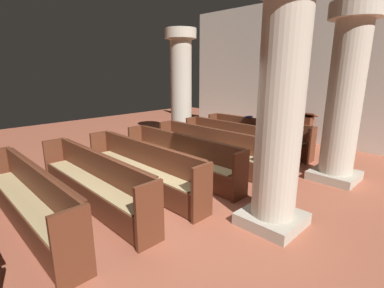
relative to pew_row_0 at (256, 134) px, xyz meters
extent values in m
plane|color=#AD5B42|center=(0.76, -3.98, -0.48)|extent=(19.20, 19.20, 0.00)
cube|color=silver|center=(0.76, 2.10, 1.77)|extent=(10.00, 0.16, 4.50)
cube|color=brown|center=(0.00, -0.02, -0.06)|extent=(3.22, 0.38, 0.05)
cube|color=brown|center=(0.00, 0.14, 0.20)|extent=(3.22, 0.04, 0.47)
cube|color=#562B1A|center=(0.00, 0.19, 0.42)|extent=(3.09, 0.06, 0.02)
cube|color=#5B2D1B|center=(-1.64, -0.02, -0.02)|extent=(0.06, 0.44, 0.91)
cube|color=#5B2D1B|center=(1.64, -0.02, -0.02)|extent=(0.06, 0.44, 0.91)
cube|color=brown|center=(0.00, -0.20, -0.27)|extent=(3.22, 0.03, 0.38)
cube|color=tan|center=(0.00, -0.04, -0.03)|extent=(2.97, 0.32, 0.03)
cube|color=brown|center=(0.00, -1.03, -0.06)|extent=(3.22, 0.38, 0.05)
cube|color=brown|center=(0.00, -0.86, 0.20)|extent=(3.22, 0.04, 0.47)
cube|color=#562B1A|center=(0.00, -0.82, 0.42)|extent=(3.09, 0.06, 0.02)
cube|color=#5B2D1B|center=(-1.64, -1.03, -0.02)|extent=(0.06, 0.44, 0.91)
cube|color=#5B2D1B|center=(1.64, -1.03, -0.02)|extent=(0.06, 0.44, 0.91)
cube|color=brown|center=(0.00, -1.21, -0.27)|extent=(3.22, 0.03, 0.38)
cube|color=tan|center=(0.00, -1.05, -0.03)|extent=(2.97, 0.32, 0.03)
cube|color=brown|center=(0.00, -2.04, -0.06)|extent=(3.22, 0.38, 0.05)
cube|color=brown|center=(0.00, -1.87, 0.20)|extent=(3.22, 0.04, 0.47)
cube|color=#562B1A|center=(0.00, -1.83, 0.42)|extent=(3.09, 0.06, 0.02)
cube|color=#5B2D1B|center=(-1.64, -2.04, -0.02)|extent=(0.06, 0.44, 0.91)
cube|color=#5B2D1B|center=(1.64, -2.04, -0.02)|extent=(0.06, 0.44, 0.91)
cube|color=brown|center=(0.00, -2.22, -0.27)|extent=(3.22, 0.03, 0.38)
cube|color=tan|center=(0.00, -2.06, -0.03)|extent=(2.97, 0.32, 0.03)
cube|color=brown|center=(0.00, -3.05, -0.06)|extent=(3.22, 0.38, 0.05)
cube|color=brown|center=(0.00, -2.88, 0.20)|extent=(3.22, 0.04, 0.47)
cube|color=#562B1A|center=(0.00, -2.84, 0.42)|extent=(3.09, 0.06, 0.02)
cube|color=#5B2D1B|center=(-1.64, -3.05, -0.02)|extent=(0.06, 0.44, 0.91)
cube|color=#5B2D1B|center=(1.64, -3.05, -0.02)|extent=(0.06, 0.44, 0.91)
cube|color=brown|center=(0.00, -3.23, -0.27)|extent=(3.22, 0.03, 0.38)
cube|color=tan|center=(0.00, -3.07, -0.03)|extent=(2.97, 0.32, 0.03)
cube|color=brown|center=(0.00, -4.06, -0.06)|extent=(3.22, 0.38, 0.05)
cube|color=brown|center=(0.00, -3.89, 0.20)|extent=(3.22, 0.04, 0.47)
cube|color=#562B1A|center=(0.00, -3.84, 0.42)|extent=(3.09, 0.06, 0.02)
cube|color=#5B2D1B|center=(-1.64, -4.06, -0.02)|extent=(0.06, 0.44, 0.91)
cube|color=#5B2D1B|center=(1.64, -4.06, -0.02)|extent=(0.06, 0.44, 0.91)
cube|color=brown|center=(0.00, -4.23, -0.27)|extent=(3.22, 0.03, 0.38)
cube|color=tan|center=(0.00, -4.08, -0.03)|extent=(2.97, 0.32, 0.03)
cube|color=brown|center=(0.00, -5.07, -0.06)|extent=(3.22, 0.38, 0.05)
cube|color=brown|center=(0.00, -4.90, 0.20)|extent=(3.22, 0.04, 0.47)
cube|color=#562B1A|center=(0.00, -4.85, 0.42)|extent=(3.09, 0.06, 0.02)
cube|color=#5B2D1B|center=(-1.64, -5.07, -0.02)|extent=(0.06, 0.44, 0.91)
cube|color=#5B2D1B|center=(1.64, -5.07, -0.02)|extent=(0.06, 0.44, 0.91)
cube|color=brown|center=(0.00, -5.24, -0.27)|extent=(3.22, 0.03, 0.38)
cube|color=tan|center=(0.00, -5.09, -0.03)|extent=(2.97, 0.32, 0.03)
cube|color=brown|center=(0.00, -6.08, -0.06)|extent=(3.22, 0.38, 0.05)
cube|color=brown|center=(0.00, -5.91, 0.20)|extent=(3.22, 0.04, 0.47)
cube|color=#562B1A|center=(0.00, -5.86, 0.42)|extent=(3.09, 0.06, 0.02)
cube|color=#5B2D1B|center=(-1.64, -6.08, -0.02)|extent=(0.06, 0.44, 0.91)
cube|color=#5B2D1B|center=(1.64, -6.08, -0.02)|extent=(0.06, 0.44, 0.91)
cube|color=brown|center=(0.00, -6.25, -0.27)|extent=(3.22, 0.03, 0.38)
cube|color=tan|center=(0.00, -6.10, -0.03)|extent=(2.97, 0.32, 0.03)
cube|color=#B6AD9A|center=(2.50, -0.77, -0.39)|extent=(0.91, 0.91, 0.18)
cylinder|color=beige|center=(2.50, -0.77, 1.23)|extent=(0.68, 0.68, 3.07)
cylinder|color=beige|center=(2.50, -0.77, 2.92)|extent=(0.98, 0.98, 0.30)
cube|color=#B6AD9A|center=(-2.45, -0.71, -0.39)|extent=(0.91, 0.91, 0.18)
cylinder|color=beige|center=(-2.45, -0.71, 1.23)|extent=(0.68, 0.68, 3.07)
cylinder|color=beige|center=(-2.45, -0.71, 2.92)|extent=(0.98, 0.98, 0.30)
cube|color=#B6AD9A|center=(2.50, -3.40, -0.39)|extent=(0.87, 0.87, 0.18)
cylinder|color=beige|center=(2.50, -3.40, 1.23)|extent=(0.64, 0.64, 3.07)
cube|color=#562B1A|center=(0.89, 1.37, -0.45)|extent=(0.45, 0.45, 0.06)
cube|color=brown|center=(0.89, 1.37, -0.01)|extent=(0.28, 0.28, 0.95)
cube|color=brown|center=(0.89, 1.37, 0.53)|extent=(0.48, 0.35, 0.15)
cube|color=navy|center=(-0.40, 0.19, 0.45)|extent=(0.14, 0.22, 0.04)
camera|label=1|loc=(4.42, -7.04, 1.83)|focal=26.50mm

